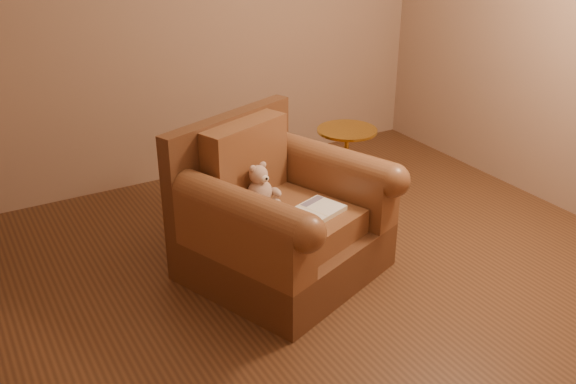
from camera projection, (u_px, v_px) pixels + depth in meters
floor at (340, 281)px, 3.92m from camera, size 4.00×4.00×0.00m
armchair at (278, 218)px, 3.89m from camera, size 1.31×1.28×0.93m
teddy_bear at (261, 189)px, 3.83m from camera, size 0.19×0.22×0.27m
guidebook at (313, 213)px, 3.74m from camera, size 0.43×0.34×0.03m
side_table at (346, 165)px, 4.73m from camera, size 0.43×0.43×0.61m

